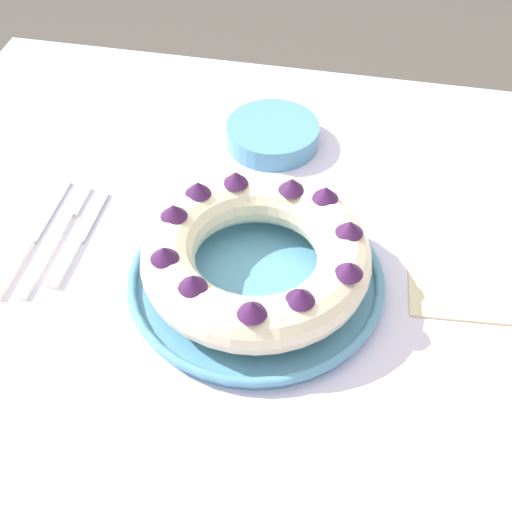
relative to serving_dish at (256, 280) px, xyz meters
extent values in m
cube|color=silver|center=(-0.02, -0.03, -0.03)|extent=(1.11, 1.09, 0.03)
cylinder|color=brown|center=(-0.50, 0.45, -0.39)|extent=(0.06, 0.06, 0.69)
cylinder|color=#518EB2|center=(0.00, 0.00, -0.01)|extent=(0.31, 0.31, 0.01)
torus|color=#518EB2|center=(0.00, 0.00, 0.00)|extent=(0.32, 0.32, 0.01)
torus|color=beige|center=(0.00, 0.00, 0.04)|extent=(0.28, 0.28, 0.07)
cone|color=#3D1947|center=(0.07, -0.08, 0.08)|extent=(0.04, 0.04, 0.02)
cone|color=#3D1947|center=(0.11, -0.03, 0.08)|extent=(0.04, 0.04, 0.02)
cone|color=#3D1947|center=(0.11, 0.03, 0.08)|extent=(0.04, 0.04, 0.02)
cone|color=#3D1947|center=(0.07, 0.09, 0.08)|extent=(0.05, 0.05, 0.02)
cone|color=#3D1947|center=(0.03, 0.09, 0.08)|extent=(0.04, 0.04, 0.02)
cone|color=#3D1947|center=(-0.05, 0.09, 0.08)|extent=(0.05, 0.05, 0.02)
cone|color=#3D1947|center=(-0.09, 0.06, 0.08)|extent=(0.04, 0.04, 0.02)
cone|color=#3D1947|center=(-0.11, 0.02, 0.08)|extent=(0.05, 0.05, 0.02)
cone|color=#3D1947|center=(-0.10, -0.05, 0.08)|extent=(0.04, 0.04, 0.02)
cone|color=#3D1947|center=(-0.05, -0.09, 0.08)|extent=(0.04, 0.04, 0.02)
cone|color=#3D1947|center=(0.02, -0.11, 0.08)|extent=(0.04, 0.04, 0.02)
cube|color=white|center=(-0.28, 0.00, -0.01)|extent=(0.01, 0.16, 0.01)
cube|color=silver|center=(-0.28, 0.10, -0.01)|extent=(0.02, 0.06, 0.01)
cube|color=white|center=(-0.32, -0.04, -0.01)|extent=(0.02, 0.10, 0.01)
cube|color=silver|center=(-0.32, 0.08, -0.01)|extent=(0.02, 0.13, 0.00)
cube|color=white|center=(-0.25, -0.01, -0.01)|extent=(0.02, 0.08, 0.01)
cube|color=silver|center=(-0.25, 0.08, -0.01)|extent=(0.02, 0.10, 0.00)
cylinder|color=#518EB2|center=(-0.03, 0.30, 0.01)|extent=(0.14, 0.14, 0.03)
cube|color=beige|center=(0.26, 0.04, -0.01)|extent=(0.14, 0.11, 0.00)
camera|label=1|loc=(0.12, -0.59, 0.67)|focal=50.00mm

